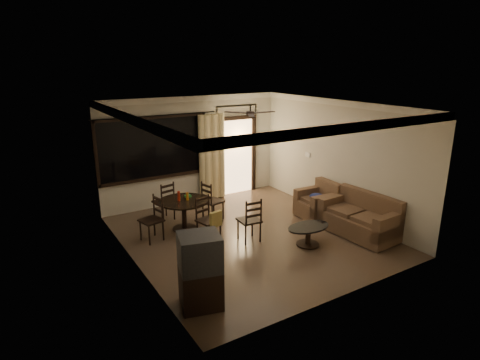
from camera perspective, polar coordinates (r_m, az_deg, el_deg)
ground at (r=8.81m, az=1.35°, el=-7.89°), size 5.50×5.50×0.00m
room_shell at (r=10.01m, az=-1.26°, el=6.10°), size 5.50×6.70×5.50m
dining_table at (r=9.03m, az=-7.98°, el=-3.73°), size 1.09×1.09×0.91m
dining_chair_west at (r=8.69m, az=-12.37°, el=-6.63°), size 0.50×0.50×0.95m
dining_chair_east at (r=9.60m, az=-3.92°, el=-4.00°), size 0.50×0.50×0.95m
dining_chair_south at (r=8.48m, az=-4.43°, el=-6.70°), size 0.50×0.55×0.95m
dining_chair_north at (r=9.72m, az=-10.71°, el=-3.99°), size 0.50×0.50×0.95m
tv_cabinet at (r=6.26m, az=-5.66°, el=-12.73°), size 0.74×0.69×1.18m
sofa at (r=9.14m, az=16.83°, el=-5.31°), size 0.98×1.71×0.88m
armchair at (r=9.88m, az=11.21°, el=-3.26°), size 0.90×0.90×0.85m
coffee_table at (r=8.39m, az=9.68°, el=-7.37°), size 0.96×0.57×0.42m
side_chair at (r=8.46m, az=1.35°, el=-6.84°), size 0.46×0.46×0.97m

